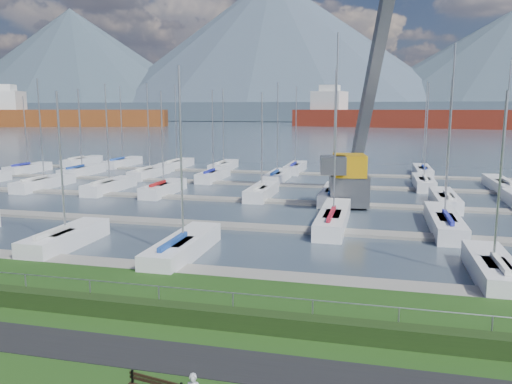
% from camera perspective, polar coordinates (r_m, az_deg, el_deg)
% --- Properties ---
extents(path, '(160.00, 2.00, 0.04)m').
position_cam_1_polar(path, '(17.63, -12.08, -17.69)').
color(path, black).
rests_on(path, grass).
extents(water, '(800.00, 540.00, 0.20)m').
position_cam_1_polar(water, '(277.28, 12.21, 7.57)').
color(water, '#3B4957').
extents(hedge, '(80.00, 0.70, 0.70)m').
position_cam_1_polar(hedge, '(19.64, -8.76, -13.57)').
color(hedge, '#1D3112').
rests_on(hedge, grass).
extents(fence, '(80.00, 0.04, 0.04)m').
position_cam_1_polar(fence, '(19.67, -8.37, -10.86)').
color(fence, gray).
rests_on(fence, grass).
extents(foothill, '(900.00, 80.00, 12.00)m').
position_cam_1_polar(foothill, '(347.14, 12.55, 8.96)').
color(foothill, '#425160').
rests_on(foothill, water).
extents(mountains, '(1190.00, 360.00, 115.00)m').
position_cam_1_polar(mountains, '(423.46, 14.00, 14.48)').
color(mountains, '#445563').
rests_on(mountains, water).
extents(docks, '(90.00, 41.60, 0.25)m').
position_cam_1_polar(docks, '(44.40, 4.24, -1.19)').
color(docks, gray).
rests_on(docks, water).
extents(crane, '(6.40, 13.21, 22.35)m').
position_cam_1_polar(crane, '(43.80, 11.39, 5.82)').
color(crane, '#52555A').
rests_on(crane, water).
extents(cargo_ship_west, '(87.76, 44.10, 21.50)m').
position_cam_1_polar(cargo_ship_west, '(253.73, -21.08, 7.91)').
color(cargo_ship_west, brown).
rests_on(cargo_ship_west, water).
extents(cargo_ship_mid, '(103.14, 42.27, 21.50)m').
position_cam_1_polar(cargo_ship_mid, '(234.90, 15.61, 8.08)').
color(cargo_ship_mid, maroon).
rests_on(cargo_ship_mid, water).
extents(sailboat_fleet, '(75.89, 49.74, 13.65)m').
position_cam_1_polar(sailboat_fleet, '(47.10, 1.27, 6.38)').
color(sailboat_fleet, '#1F259E').
rests_on(sailboat_fleet, water).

